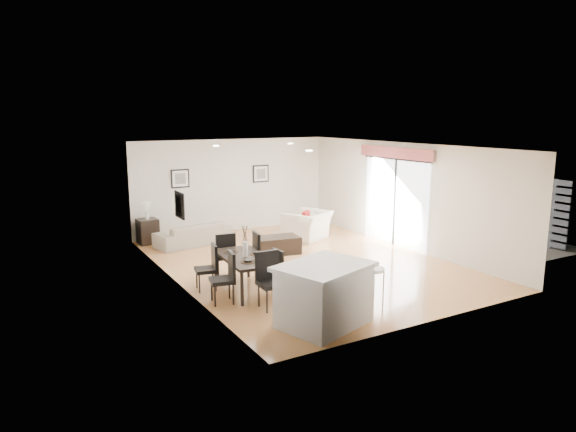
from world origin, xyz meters
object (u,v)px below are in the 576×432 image
dining_table (245,260)px  dining_chair_head (270,276)px  sofa (193,234)px  dining_chair_efar (262,253)px  dining_chair_wnear (226,274)px  dining_chair_enear (282,268)px  dining_chair_foot (225,252)px  kitchen_island (324,295)px  bar_stool (373,274)px  coffee_table (277,245)px  armchair (307,225)px  dining_chair_wfar (210,265)px  side_table (148,231)px

dining_table → dining_chair_head: (0.00, -1.01, -0.05)m
sofa → dining_chair_efar: dining_chair_efar is taller
dining_chair_wnear → dining_chair_enear: size_ratio=1.11×
dining_chair_enear → dining_chair_foot: 1.55m
dining_chair_head → dining_chair_enear: bearing=48.6°
dining_chair_foot → kitchen_island: kitchen_island is taller
kitchen_island → bar_stool: bearing=-17.9°
dining_chair_wnear → dining_chair_enear: dining_chair_wnear is taller
dining_table → bar_stool: 2.58m
dining_chair_foot → coffee_table: size_ratio=0.89×
dining_chair_head → dining_chair_foot: 2.03m
bar_stool → dining_chair_head: bearing=140.2°
armchair → kitchen_island: kitchen_island is taller
armchair → dining_chair_enear: (-2.70, -3.43, 0.09)m
dining_chair_head → coffee_table: size_ratio=0.94×
dining_chair_enear → coffee_table: 2.82m
coffee_table → dining_chair_foot: bearing=-141.5°
dining_chair_efar → coffee_table: dining_chair_efar is taller
dining_chair_efar → bar_stool: bearing=-151.0°
armchair → dining_chair_wfar: 4.67m
kitchen_island → dining_chair_wnear: bearing=101.1°
dining_chair_enear → dining_chair_wnear: bearing=88.1°
dining_table → dining_chair_foot: bearing=94.8°
sofa → side_table: bearing=-47.7°
dining_chair_foot → coffee_table: dining_chair_foot is taller
dining_chair_efar → dining_chair_head: 1.55m
dining_chair_foot → side_table: 3.76m
armchair → dining_chair_enear: size_ratio=1.40×
sofa → armchair: bearing=151.3°
armchair → bar_stool: 5.53m
sofa → dining_chair_foot: bearing=72.5°
dining_table → dining_chair_wfar: size_ratio=1.89×
dining_chair_wnear → dining_chair_enear: 1.17m
armchair → dining_table: bearing=14.8°
dining_chair_foot → dining_table: bearing=96.5°
sofa → dining_chair_wnear: size_ratio=2.12×
sofa → dining_chair_foot: dining_chair_foot is taller
kitchen_island → armchair: bearing=42.9°
dining_table → kitchen_island: size_ratio=0.98×
dining_chair_wnear → bar_stool: 2.64m
dining_chair_wfar → dining_chair_efar: dining_chair_efar is taller
dining_table → sofa: bearing=89.5°
dining_chair_enear → dining_chair_head: bearing=133.2°
dining_chair_wnear → dining_chair_wfar: dining_chair_wnear is taller
dining_table → dining_chair_efar: size_ratio=1.67×
dining_chair_wfar → kitchen_island: (0.97, -2.57, 0.01)m
dining_table → bar_stool: size_ratio=2.09×
sofa → side_table: 1.25m
dining_chair_head → bar_stool: size_ratio=1.24×
dining_chair_wnear → coffee_table: 3.51m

